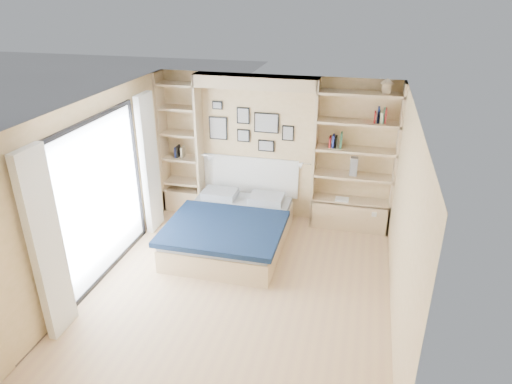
# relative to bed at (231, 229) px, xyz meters

# --- Properties ---
(ground) EXTENTS (4.50, 4.50, 0.00)m
(ground) POSITION_rel_bed_xyz_m (0.45, -1.06, -0.28)
(ground) COLOR tan
(ground) RESTS_ON ground
(room_shell) EXTENTS (4.50, 4.50, 4.50)m
(room_shell) POSITION_rel_bed_xyz_m (0.06, 0.46, 0.80)
(room_shell) COLOR #DDB88A
(room_shell) RESTS_ON ground
(bed) EXTENTS (1.75, 2.27, 1.07)m
(bed) POSITION_rel_bed_xyz_m (0.00, 0.00, 0.00)
(bed) COLOR #D1B787
(bed) RESTS_ON ground
(photo_gallery) EXTENTS (1.48, 0.02, 0.82)m
(photo_gallery) POSITION_rel_bed_xyz_m (-0.00, 1.16, 1.33)
(photo_gallery) COLOR black
(photo_gallery) RESTS_ON ground
(reading_lamps) EXTENTS (1.92, 0.12, 0.15)m
(reading_lamps) POSITION_rel_bed_xyz_m (0.15, 0.94, 0.82)
(reading_lamps) COLOR silver
(reading_lamps) RESTS_ON ground
(shelf_decor) EXTENTS (3.56, 0.23, 2.03)m
(shelf_decor) POSITION_rel_bed_xyz_m (1.56, 1.01, 1.42)
(shelf_decor) COLOR #A51E1E
(shelf_decor) RESTS_ON ground
(deck) EXTENTS (3.20, 4.00, 0.05)m
(deck) POSITION_rel_bed_xyz_m (-3.15, -1.06, -0.28)
(deck) COLOR brown
(deck) RESTS_ON ground
(deck_chair) EXTENTS (0.51, 0.81, 0.79)m
(deck_chair) POSITION_rel_bed_xyz_m (-3.29, -0.63, 0.10)
(deck_chair) COLOR tan
(deck_chair) RESTS_ON ground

